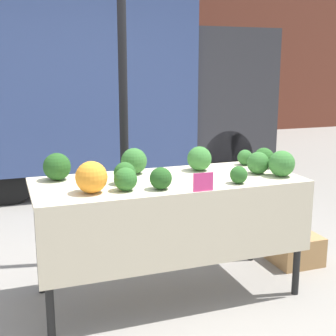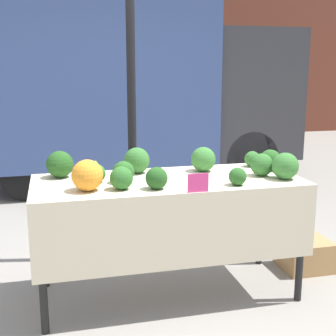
{
  "view_description": "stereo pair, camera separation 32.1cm",
  "coord_description": "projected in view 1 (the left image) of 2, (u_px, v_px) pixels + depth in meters",
  "views": [
    {
      "loc": [
        -1.06,
        -2.96,
        1.62
      ],
      "look_at": [
        0.0,
        0.0,
        0.93
      ],
      "focal_mm": 50.0,
      "sensor_mm": 36.0,
      "label": 1
    },
    {
      "loc": [
        -0.76,
        -3.05,
        1.62
      ],
      "look_at": [
        0.0,
        0.0,
        0.93
      ],
      "focal_mm": 50.0,
      "sensor_mm": 36.0,
      "label": 2
    }
  ],
  "objects": [
    {
      "name": "broccoli_head_3",
      "position": [
        258.0,
        163.0,
        3.38
      ],
      "size": [
        0.16,
        0.16,
        0.16
      ],
      "color": "#336B2D",
      "rests_on": "market_table"
    },
    {
      "name": "broccoli_head_7",
      "position": [
        57.0,
        167.0,
        3.19
      ],
      "size": [
        0.19,
        0.19,
        0.19
      ],
      "color": "#23511E",
      "rests_on": "market_table"
    },
    {
      "name": "broccoli_head_8",
      "position": [
        199.0,
        159.0,
        3.49
      ],
      "size": [
        0.18,
        0.18,
        0.18
      ],
      "color": "#387533",
      "rests_on": "market_table"
    },
    {
      "name": "broccoli_head_10",
      "position": [
        239.0,
        175.0,
        3.11
      ],
      "size": [
        0.12,
        0.12,
        0.12
      ],
      "color": "#285B23",
      "rests_on": "market_table"
    },
    {
      "name": "romanesco_head",
      "position": [
        94.0,
        170.0,
        3.27
      ],
      "size": [
        0.14,
        0.14,
        0.11
      ],
      "color": "#93B238",
      "rests_on": "market_table"
    },
    {
      "name": "broccoli_head_1",
      "position": [
        282.0,
        164.0,
        3.3
      ],
      "size": [
        0.19,
        0.19,
        0.19
      ],
      "color": "#387533",
      "rests_on": "market_table"
    },
    {
      "name": "broccoli_head_11",
      "position": [
        161.0,
        178.0,
        2.96
      ],
      "size": [
        0.14,
        0.14,
        0.14
      ],
      "color": "#23511E",
      "rests_on": "market_table"
    },
    {
      "name": "broccoli_head_2",
      "position": [
        264.0,
        158.0,
        3.57
      ],
      "size": [
        0.16,
        0.16,
        0.16
      ],
      "color": "#285B23",
      "rests_on": "market_table"
    },
    {
      "name": "ground_plane",
      "position": [
        168.0,
        293.0,
        3.42
      ],
      "size": [
        40.0,
        40.0,
        0.0
      ],
      "primitive_type": "plane",
      "color": "gray"
    },
    {
      "name": "broccoli_head_4",
      "position": [
        126.0,
        179.0,
        2.93
      ],
      "size": [
        0.15,
        0.15,
        0.15
      ],
      "color": "#2D6628",
      "rests_on": "market_table"
    },
    {
      "name": "broccoli_head_9",
      "position": [
        125.0,
        173.0,
        3.09
      ],
      "size": [
        0.15,
        0.15,
        0.15
      ],
      "color": "#285B23",
      "rests_on": "market_table"
    },
    {
      "name": "produce_crate",
      "position": [
        295.0,
        249.0,
        3.92
      ],
      "size": [
        0.38,
        0.35,
        0.25
      ],
      "color": "tan",
      "rests_on": "ground_plane"
    },
    {
      "name": "broccoli_head_6",
      "position": [
        134.0,
        161.0,
        3.38
      ],
      "size": [
        0.19,
        0.19,
        0.19
      ],
      "color": "#336B2D",
      "rests_on": "market_table"
    },
    {
      "name": "building_facade",
      "position": [
        44.0,
        2.0,
        9.93
      ],
      "size": [
        16.0,
        0.6,
        5.9
      ],
      "color": "brown",
      "rests_on": "ground_plane"
    },
    {
      "name": "broccoli_head_5",
      "position": [
        245.0,
        157.0,
        3.69
      ],
      "size": [
        0.12,
        0.12,
        0.12
      ],
      "color": "#336B2D",
      "rests_on": "market_table"
    },
    {
      "name": "broccoli_head_0",
      "position": [
        97.0,
        175.0,
        3.08
      ],
      "size": [
        0.13,
        0.13,
        0.13
      ],
      "color": "#387533",
      "rests_on": "market_table"
    },
    {
      "name": "orange_cauliflower",
      "position": [
        91.0,
        177.0,
        2.87
      ],
      "size": [
        0.2,
        0.2,
        0.2
      ],
      "color": "orange",
      "rests_on": "market_table"
    },
    {
      "name": "parked_truck",
      "position": [
        99.0,
        77.0,
        6.45
      ],
      "size": [
        4.35,
        1.85,
        2.81
      ],
      "color": "#384C84",
      "rests_on": "ground_plane"
    },
    {
      "name": "price_sign",
      "position": [
        203.0,
        182.0,
        2.91
      ],
      "size": [
        0.13,
        0.01,
        0.12
      ],
      "color": "#E53D84",
      "rests_on": "market_table"
    },
    {
      "name": "tent_pole",
      "position": [
        123.0,
        99.0,
        3.71
      ],
      "size": [
        0.07,
        0.07,
        2.73
      ],
      "color": "black",
      "rests_on": "ground_plane"
    },
    {
      "name": "market_table",
      "position": [
        171.0,
        198.0,
        3.2
      ],
      "size": [
        1.85,
        0.77,
        0.85
      ],
      "color": "beige",
      "rests_on": "ground_plane"
    }
  ]
}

